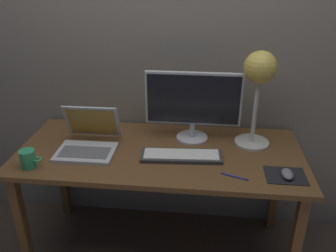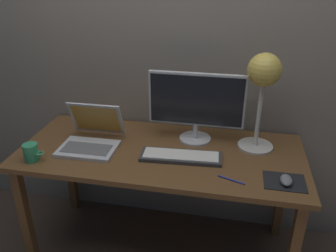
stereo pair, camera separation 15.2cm
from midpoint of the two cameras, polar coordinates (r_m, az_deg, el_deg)
The scene contains 11 objects.
ground_plane at distance 2.44m, azimuth -3.07°, elevation -19.35°, with size 4.80×4.80×0.00m, color #47382D.
back_wall at distance 2.16m, azimuth -2.20°, elevation 14.39°, with size 4.80×0.06×2.60m, color gray.
desk at distance 2.02m, azimuth -3.50°, elevation -6.00°, with size 1.60×0.70×0.74m.
monitor at distance 2.01m, azimuth 1.96°, elevation 3.81°, with size 0.55×0.19×0.41m.
keyboard_main at distance 1.91m, azimuth -0.11°, elevation -4.92°, with size 0.45×0.17×0.03m.
laptop at distance 2.05m, azimuth -14.86°, elevation -1.84°, with size 0.32×0.33×0.23m.
desk_lamp at distance 1.94m, azimuth 12.47°, elevation 7.86°, with size 0.20×0.20×0.55m.
mousepad at distance 1.83m, azimuth 16.35°, elevation -7.81°, with size 0.20×0.16×0.00m, color black.
mouse at distance 1.81m, azimuth 16.60°, elevation -7.56°, with size 0.06×0.10×0.03m, color slate.
coffee_mug at distance 1.98m, azimuth -23.90°, elevation -4.96°, with size 0.11×0.08×0.10m.
pen at distance 1.77m, azimuth 8.37°, elevation -8.20°, with size 0.01×0.01×0.14m, color #2633A5.
Camera 1 is at (0.23, -1.71, 1.72)m, focal length 37.42 mm.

